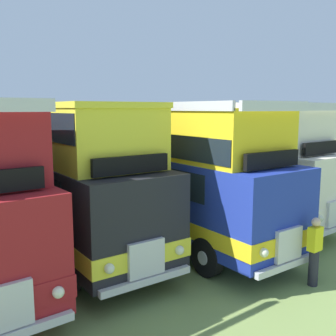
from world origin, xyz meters
name	(u,v)px	position (x,y,z in m)	size (l,w,h in m)	color
ground_plane	(69,246)	(0.00, 0.00, 0.00)	(200.00, 200.00, 0.00)	#7A934C
bus_third_in_row	(61,168)	(0.01, 0.39, 2.47)	(3.02, 10.05, 4.49)	black
bus_fourth_in_row	(154,164)	(3.24, -0.16, 2.36)	(3.07, 11.73, 4.52)	#1E339E
bus_fifth_in_row	(211,157)	(6.46, 0.21, 2.36)	(2.72, 10.82, 4.52)	silver
marshal_person	(314,251)	(3.58, -6.37, 0.89)	(0.36, 0.24, 1.73)	#23232D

